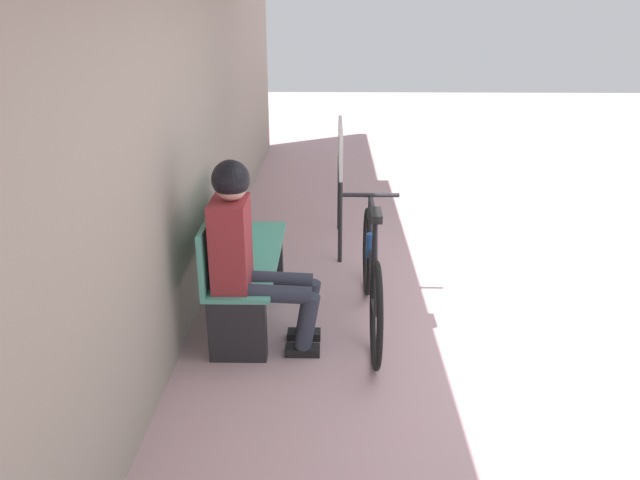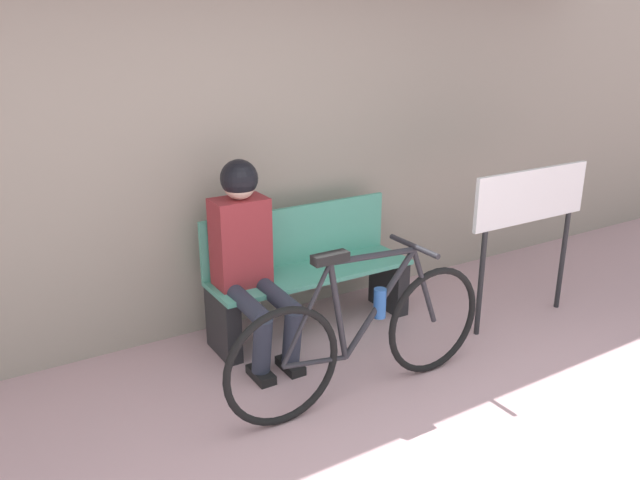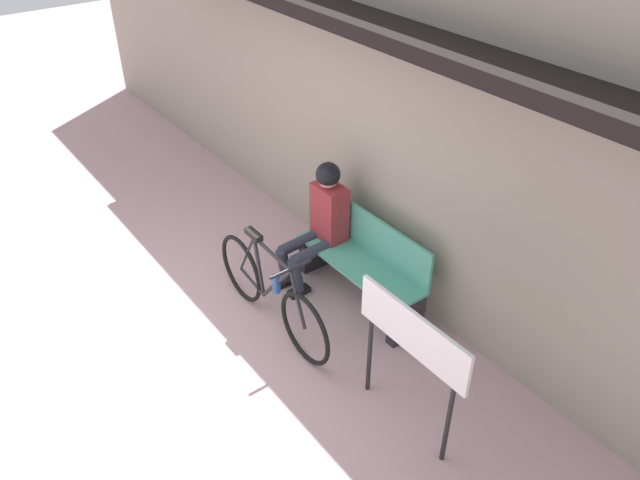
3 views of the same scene
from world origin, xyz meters
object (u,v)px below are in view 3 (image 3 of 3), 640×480
bicycle (271,293)px  signboard (412,341)px  park_bench_near (363,265)px  person_seated (321,217)px

bicycle → signboard: size_ratio=1.53×
park_bench_near → signboard: size_ratio=1.29×
park_bench_near → person_seated: bearing=-167.1°
park_bench_near → person_seated: 0.60m
park_bench_near → bicycle: (-0.17, -0.90, -0.01)m
park_bench_near → signboard: 1.57m
park_bench_near → signboard: signboard is taller
signboard → park_bench_near: bearing=152.1°
bicycle → signboard: signboard is taller
person_seated → park_bench_near: bearing=12.9°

